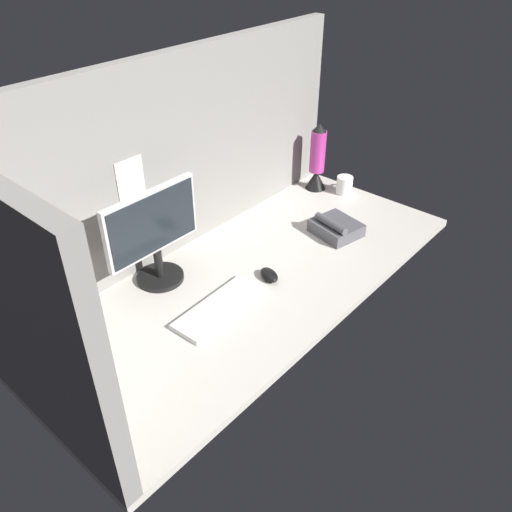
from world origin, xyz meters
TOP-DOWN VIEW (x-y plane):
  - ground_plane at (0.00, 0.00)cm, footprint 180.00×80.00cm
  - cubicle_wall_back at (-0.03, 37.50)cm, footprint 180.00×5.50cm
  - cubicle_wall_side at (-87.50, 0.00)cm, footprint 5.00×80.00cm
  - monitor at (-24.77, 25.11)cm, footprint 40.17×18.00cm
  - keyboard at (-22.64, -5.49)cm, footprint 37.49×14.45cm
  - mouse at (2.99, -6.88)cm, footprint 8.67×10.97cm
  - mug_ceramic_white at (81.58, 10.28)cm, footprint 11.09×7.87cm
  - lava_lamp at (76.56, 24.16)cm, footprint 10.30×10.30cm
  - desk_phone at (46.72, -7.99)cm, footprint 20.58×22.12cm

SIDE VIEW (x-z plane):
  - ground_plane at x=0.00cm, z-range -3.00..0.00cm
  - keyboard at x=-22.64cm, z-range 0.00..2.00cm
  - mouse at x=2.99cm, z-range 0.00..3.40cm
  - desk_phone at x=46.72cm, z-range -1.21..7.59cm
  - mug_ceramic_white at x=81.58cm, z-range 0.02..8.77cm
  - lava_lamp at x=76.56cm, z-range -2.71..30.99cm
  - monitor at x=-24.77cm, z-range 1.89..39.41cm
  - cubicle_wall_back at x=-0.03cm, z-range 0.00..78.15cm
  - cubicle_wall_side at x=-87.50cm, z-range 0.00..78.15cm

